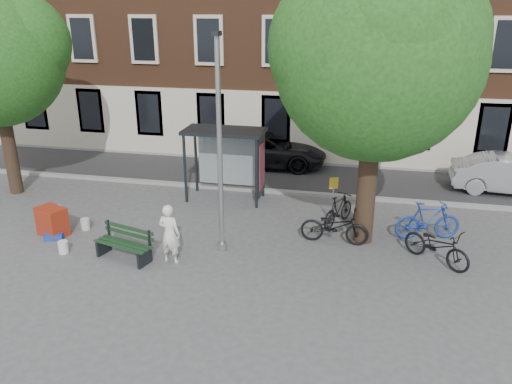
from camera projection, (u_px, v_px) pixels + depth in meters
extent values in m
plane|color=#4C4C4F|center=(222.00, 250.00, 14.59)|extent=(90.00, 90.00, 0.00)
cube|color=#28282B|center=(267.00, 175.00, 21.00)|extent=(40.00, 4.00, 0.01)
cube|color=gray|center=(258.00, 190.00, 19.15)|extent=(40.00, 0.25, 0.12)
cube|color=gray|center=(276.00, 161.00, 22.81)|extent=(40.00, 0.25, 0.12)
cylinder|color=#9EA0A3|center=(220.00, 151.00, 13.54)|extent=(0.14, 0.14, 6.00)
cylinder|color=#9EA0A3|center=(222.00, 246.00, 14.55)|extent=(0.28, 0.28, 0.24)
cube|color=#1E2328|center=(217.00, 33.00, 12.47)|extent=(0.18, 0.35, 0.12)
cylinder|color=black|center=(367.00, 188.00, 14.58)|extent=(0.56, 0.56, 3.40)
sphere|color=#1E4815|center=(377.00, 58.00, 13.29)|extent=(5.60, 5.60, 5.60)
sphere|color=#1E4815|center=(413.00, 38.00, 13.30)|extent=(3.92, 3.92, 3.92)
sphere|color=#1E4815|center=(347.00, 46.00, 13.07)|extent=(4.20, 4.20, 4.20)
sphere|color=#1E4815|center=(388.00, 36.00, 12.22)|extent=(3.64, 3.64, 3.64)
cylinder|color=black|center=(10.00, 152.00, 18.54)|extent=(0.48, 0.48, 3.20)
sphere|color=#1E4815|center=(21.00, 43.00, 17.37)|extent=(3.36, 3.36, 3.36)
cube|color=#1E2328|center=(185.00, 169.00, 17.72)|extent=(0.08, 0.08, 2.50)
cube|color=#1E2328|center=(257.00, 174.00, 17.21)|extent=(0.08, 0.08, 2.50)
cube|color=#1E2328|center=(196.00, 160.00, 18.82)|extent=(0.08, 0.08, 2.50)
cube|color=#1E2328|center=(263.00, 164.00, 18.31)|extent=(0.08, 0.08, 2.50)
cube|color=#1E2328|center=(224.00, 131.00, 17.55)|extent=(2.85, 1.45, 0.12)
cube|color=#8C999E|center=(229.00, 159.00, 18.52)|extent=(2.34, 0.04, 2.00)
cube|color=#1E2328|center=(260.00, 166.00, 17.71)|extent=(0.12, 1.14, 2.12)
cube|color=#D84C19|center=(262.00, 166.00, 17.70)|extent=(0.02, 0.90, 1.62)
imported|color=white|center=(169.00, 234.00, 13.61)|extent=(0.66, 0.47, 1.71)
cube|color=#1E2328|center=(104.00, 246.00, 14.30)|extent=(0.23, 0.55, 0.45)
cube|color=#1E2328|center=(145.00, 258.00, 13.65)|extent=(0.23, 0.55, 0.45)
cube|color=#18361C|center=(118.00, 247.00, 13.74)|extent=(1.71, 0.59, 0.04)
cube|color=#18361C|center=(123.00, 244.00, 13.89)|extent=(1.71, 0.59, 0.04)
cube|color=#18361C|center=(127.00, 242.00, 14.04)|extent=(1.71, 0.59, 0.04)
cube|color=#18361C|center=(129.00, 234.00, 14.05)|extent=(1.69, 0.52, 0.10)
cube|color=#18361C|center=(128.00, 228.00, 13.99)|extent=(1.69, 0.52, 0.10)
imported|color=black|center=(335.00, 226.00, 14.85)|extent=(2.06, 0.79, 1.07)
imported|color=navy|center=(428.00, 221.00, 15.08)|extent=(2.08, 1.06, 1.20)
imported|color=black|center=(437.00, 246.00, 13.68)|extent=(1.99, 1.81, 1.05)
imported|color=black|center=(338.00, 210.00, 16.11)|extent=(1.21, 1.75, 1.03)
imported|color=black|center=(266.00, 149.00, 22.09)|extent=(5.38, 2.69, 1.46)
imported|color=#97999E|center=(512.00, 175.00, 18.82)|extent=(4.42, 1.78, 1.43)
cube|color=maroon|center=(52.00, 221.00, 15.40)|extent=(1.06, 0.91, 0.90)
cube|color=#213997|center=(54.00, 236.00, 15.25)|extent=(0.65, 0.55, 0.20)
cylinder|color=white|center=(57.00, 211.00, 16.88)|extent=(0.35, 0.35, 0.36)
cylinder|color=silver|center=(63.00, 247.00, 14.36)|extent=(0.32, 0.32, 0.36)
cylinder|color=silver|center=(85.00, 224.00, 15.87)|extent=(0.34, 0.34, 0.36)
cylinder|color=#9EA0A3|center=(333.00, 203.00, 15.94)|extent=(0.04, 0.04, 1.59)
cube|color=yellow|center=(334.00, 183.00, 15.71)|extent=(0.27, 0.13, 0.37)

